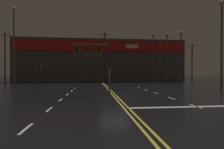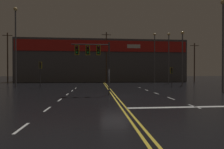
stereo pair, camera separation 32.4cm
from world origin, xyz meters
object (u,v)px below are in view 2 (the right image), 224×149
Objects in this scene: streetlight_median_approach at (182,51)px; streetlight_far_right at (223,34)px; streetlight_far_left at (169,52)px; streetlight_near_left at (155,52)px; traffic_signal_corner_northeast at (172,73)px; streetlight_near_right at (16,38)px; traffic_signal_median at (93,54)px; traffic_signal_corner_northwest at (40,69)px.

streetlight_median_approach is 0.89× the size of streetlight_far_right.
streetlight_far_right reaches higher than streetlight_far_left.
streetlight_near_left is at bearing 127.34° from streetlight_far_left.
streetlight_far_right is at bearing -90.48° from streetlight_far_left.
streetlight_near_right is at bearing 179.20° from traffic_signal_corner_northeast.
streetlight_far_left is at bearing 92.86° from streetlight_median_approach.
streetlight_far_left is at bearing 89.52° from streetlight_far_right.
streetlight_far_right is at bearing -92.17° from streetlight_median_approach.
streetlight_near_right is at bearing -165.12° from streetlight_far_left.
traffic_signal_corner_northeast is 24.53m from streetlight_near_right.
streetlight_far_left is at bearing 70.00° from traffic_signal_corner_northeast.
streetlight_far_right is at bearing 6.52° from traffic_signal_median.
traffic_signal_median is 0.49× the size of streetlight_far_right.
traffic_signal_corner_northeast is 11.11m from streetlight_near_left.
traffic_signal_corner_northeast is at bearing 38.21° from traffic_signal_median.
streetlight_median_approach is (26.94, 1.94, -1.38)m from streetlight_near_right.
streetlight_near_left is 1.02× the size of streetlight_far_right.
traffic_signal_corner_northeast is at bearing -93.70° from streetlight_near_left.
streetlight_median_approach reaches higher than traffic_signal_corner_northeast.
streetlight_near_right is (-11.66, 10.03, 3.34)m from traffic_signal_median.
streetlight_near_left reaches higher than streetlight_far_left.
streetlight_near_left is at bearing 56.78° from traffic_signal_median.
traffic_signal_corner_northwest is at bearing -160.31° from streetlight_far_left.
streetlight_far_right is (-0.13, -15.42, 0.17)m from streetlight_far_left.
streetlight_far_right is at bearing -72.16° from traffic_signal_corner_northeast.
streetlight_near_right is 27.05m from streetlight_median_approach.
streetlight_median_approach reaches higher than traffic_signal_median.
traffic_signal_corner_northwest reaches higher than traffic_signal_corner_northeast.
streetlight_far_left is (22.80, 8.16, 3.70)m from traffic_signal_corner_northwest.
traffic_signal_corner_northwest is 0.40× the size of streetlight_median_approach.
traffic_signal_median is 0.50× the size of streetlight_far_left.
streetlight_far_left is (26.69, 7.09, -0.89)m from streetlight_near_right.
streetlight_near_left reaches higher than traffic_signal_median.
streetlight_median_approach is 0.91× the size of streetlight_far_left.
streetlight_median_approach is at bearing -73.61° from streetlight_near_left.
traffic_signal_median is at bearing -49.03° from traffic_signal_corner_northwest.
streetlight_far_right reaches higher than traffic_signal_median.
streetlight_near_left reaches higher than traffic_signal_corner_northeast.
streetlight_far_left reaches higher than traffic_signal_corner_northeast.
traffic_signal_median is 19.51m from streetlight_median_approach.
streetlight_far_right reaches higher than traffic_signal_corner_northeast.
streetlight_far_right is (2.57, -7.99, 4.43)m from traffic_signal_corner_northeast.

